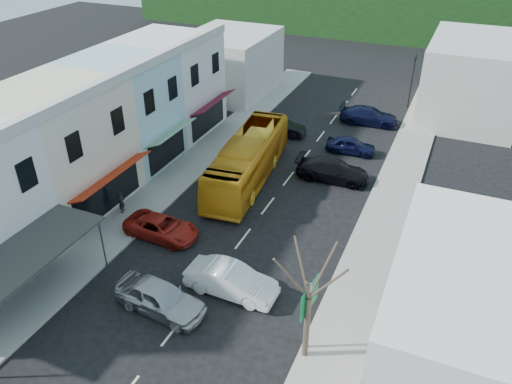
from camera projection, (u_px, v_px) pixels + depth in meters
name	position (u px, v px, depth m)	size (l,w,h in m)	color
ground	(212.00, 279.00, 27.15)	(120.00, 120.00, 0.00)	black
sidewalk_left	(186.00, 170.00, 37.49)	(3.00, 52.00, 0.15)	gray
sidewalk_right	(386.00, 214.00, 32.41)	(3.00, 52.00, 0.15)	gray
shopfront_row	(78.00, 138.00, 33.23)	(8.25, 30.00, 8.00)	silver
right_building	(498.00, 364.00, 17.35)	(8.00, 9.00, 8.00)	silver
distant_block_left	(230.00, 63.00, 50.84)	(8.00, 10.00, 6.00)	#B7B2A8
distant_block_right	(472.00, 79.00, 45.13)	(8.00, 12.00, 7.00)	#B7B2A8
bus	(248.00, 161.00, 35.61)	(2.50, 11.60, 3.10)	orange
car_silver	(160.00, 299.00, 24.80)	(1.80, 4.40, 1.40)	#B4B4B9
car_white	(231.00, 282.00, 25.88)	(1.80, 4.40, 1.40)	silver
car_red	(161.00, 227.00, 30.14)	(1.90, 4.60, 1.40)	maroon
car_black_near	(333.00, 171.00, 36.10)	(1.84, 4.50, 1.40)	black
car_navy_mid	(351.00, 145.00, 39.78)	(1.80, 4.40, 1.40)	black
car_black_far	(281.00, 127.00, 42.78)	(1.80, 4.40, 1.40)	black
car_navy_far	(369.00, 116.00, 44.79)	(1.84, 4.50, 1.40)	black
pedestrian_left	(121.00, 200.00, 32.12)	(0.60, 0.40, 1.70)	black
direction_sign	(308.00, 318.00, 21.98)	(0.39, 1.80, 3.98)	#08562D
street_tree	(309.00, 298.00, 20.79)	(2.94, 2.94, 7.14)	#352A20
traffic_signal	(412.00, 81.00, 47.27)	(0.72, 1.12, 5.15)	black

